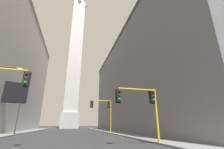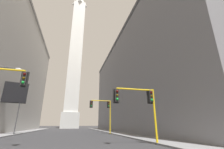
% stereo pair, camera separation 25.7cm
% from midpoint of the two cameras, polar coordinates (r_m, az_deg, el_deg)
% --- Properties ---
extents(sidewalk_right, '(5.00, 81.91, 0.15)m').
position_cam_midpoint_polar(sidewalk_right, '(29.29, 5.48, -21.49)').
color(sidewalk_right, slate).
rests_on(sidewalk_right, ground_plane).
extents(building_right, '(22.67, 54.79, 24.17)m').
position_cam_midpoint_polar(building_right, '(42.42, 16.83, -3.43)').
color(building_right, slate).
rests_on(building_right, ground_plane).
extents(obelisk, '(7.71, 7.71, 73.23)m').
position_cam_midpoint_polar(obelisk, '(78.66, -13.62, 7.16)').
color(obelisk, silver).
rests_on(obelisk, ground_plane).
extents(traffic_light_near_right, '(4.12, 0.51, 4.86)m').
position_cam_midpoint_polar(traffic_light_near_right, '(14.20, 11.24, -9.98)').
color(traffic_light_near_right, yellow).
rests_on(traffic_light_near_right, ground_plane).
extents(traffic_light_mid_right, '(4.05, 0.51, 5.98)m').
position_cam_midpoint_polar(traffic_light_mid_right, '(28.56, -2.99, -12.69)').
color(traffic_light_mid_right, yellow).
rests_on(traffic_light_mid_right, ground_plane).
extents(billboard_sign, '(5.52, 1.79, 8.84)m').
position_cam_midpoint_polar(billboard_sign, '(31.55, -34.49, -5.85)').
color(billboard_sign, '#3F3F42').
rests_on(billboard_sign, ground_plane).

